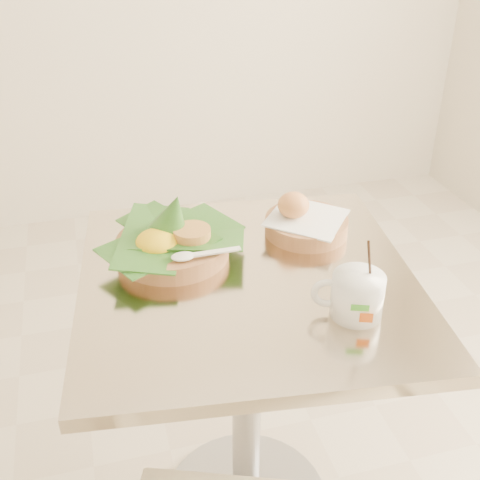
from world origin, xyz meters
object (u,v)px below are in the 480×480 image
object	(u,v)px
cafe_table	(247,356)
bread_basket	(304,222)
rice_basket	(172,239)
coffee_mug	(356,294)

from	to	relation	value
cafe_table	bread_basket	xyz separation A→B (m)	(0.18, 0.14, 0.25)
rice_basket	coffee_mug	world-z (taller)	coffee_mug
coffee_mug	cafe_table	bearing A→B (deg)	132.56
rice_basket	coffee_mug	size ratio (longest dim) A/B	1.80
rice_basket	cafe_table	bearing A→B (deg)	-42.60
rice_basket	coffee_mug	distance (m)	0.42
bread_basket	coffee_mug	distance (m)	0.32
cafe_table	coffee_mug	bearing A→B (deg)	-47.44
cafe_table	rice_basket	bearing A→B (deg)	137.40
rice_basket	bread_basket	world-z (taller)	rice_basket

